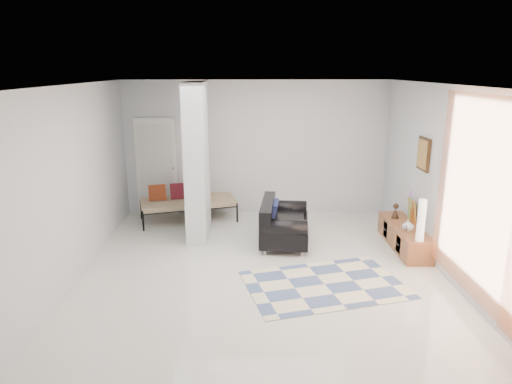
{
  "coord_description": "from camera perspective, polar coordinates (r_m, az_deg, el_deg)",
  "views": [
    {
      "loc": [
        -0.23,
        -6.47,
        3.02
      ],
      "look_at": [
        -0.06,
        0.6,
        1.1
      ],
      "focal_mm": 32.0,
      "sensor_mm": 36.0,
      "label": 1
    }
  ],
  "objects": [
    {
      "name": "floor",
      "position": [
        7.14,
        0.64,
        -9.81
      ],
      "size": [
        6.0,
        6.0,
        0.0
      ],
      "primitive_type": "plane",
      "color": "silver",
      "rests_on": "ground"
    },
    {
      "name": "ceiling",
      "position": [
        6.48,
        0.71,
        13.25
      ],
      "size": [
        6.0,
        6.0,
        0.0
      ],
      "primitive_type": "plane",
      "rotation": [
        3.14,
        0.0,
        0.0
      ],
      "color": "white",
      "rests_on": "wall_back"
    },
    {
      "name": "wall_back",
      "position": [
        9.61,
        0.05,
        5.5
      ],
      "size": [
        6.0,
        0.0,
        6.0
      ],
      "primitive_type": "plane",
      "rotation": [
        1.57,
        0.0,
        0.0
      ],
      "color": "silver",
      "rests_on": "ground"
    },
    {
      "name": "wall_front",
      "position": [
        3.84,
        2.26,
        -9.83
      ],
      "size": [
        6.0,
        0.0,
        6.0
      ],
      "primitive_type": "plane",
      "rotation": [
        -1.57,
        0.0,
        0.0
      ],
      "color": "silver",
      "rests_on": "ground"
    },
    {
      "name": "wall_left",
      "position": [
        7.13,
        -22.01,
        0.94
      ],
      "size": [
        0.0,
        6.0,
        6.0
      ],
      "primitive_type": "plane",
      "rotation": [
        1.57,
        0.0,
        1.57
      ],
      "color": "silver",
      "rests_on": "ground"
    },
    {
      "name": "wall_right",
      "position": [
        7.3,
        22.78,
        1.18
      ],
      "size": [
        0.0,
        6.0,
        6.0
      ],
      "primitive_type": "plane",
      "rotation": [
        1.57,
        0.0,
        -1.57
      ],
      "color": "silver",
      "rests_on": "ground"
    },
    {
      "name": "partition_column",
      "position": [
        8.28,
        -7.37,
        3.79
      ],
      "size": [
        0.35,
        1.2,
        2.8
      ],
      "primitive_type": "cube",
      "color": "silver",
      "rests_on": "floor"
    },
    {
      "name": "hallway_door",
      "position": [
        9.82,
        -12.31,
        3.1
      ],
      "size": [
        0.85,
        0.06,
        2.04
      ],
      "primitive_type": "cube",
      "color": "white",
      "rests_on": "floor"
    },
    {
      "name": "curtain",
      "position": [
        6.26,
        26.32,
        -0.95
      ],
      "size": [
        0.0,
        2.55,
        2.55
      ],
      "primitive_type": "plane",
      "rotation": [
        1.57,
        0.0,
        1.57
      ],
      "color": "orange",
      "rests_on": "wall_right"
    },
    {
      "name": "wall_art",
      "position": [
        8.06,
        20.23,
        4.47
      ],
      "size": [
        0.04,
        0.45,
        0.55
      ],
      "primitive_type": "cube",
      "color": "#3A240F",
      "rests_on": "wall_right"
    },
    {
      "name": "media_console",
      "position": [
        8.36,
        18.04,
        -5.26
      ],
      "size": [
        0.45,
        1.64,
        0.8
      ],
      "color": "brown",
      "rests_on": "floor"
    },
    {
      "name": "loveseat",
      "position": [
        8.13,
        3.22,
        -3.9
      ],
      "size": [
        0.97,
        1.48,
        0.76
      ],
      "rotation": [
        0.0,
        0.0,
        -0.12
      ],
      "color": "silver",
      "rests_on": "floor"
    },
    {
      "name": "daybed",
      "position": [
        9.38,
        -8.64,
        -1.1
      ],
      "size": [
        2.02,
        1.26,
        0.77
      ],
      "rotation": [
        0.0,
        0.0,
        0.26
      ],
      "color": "black",
      "rests_on": "floor"
    },
    {
      "name": "area_rug",
      "position": [
        6.78,
        8.56,
        -11.37
      ],
      "size": [
        2.5,
        1.96,
        0.01
      ],
      "primitive_type": "cube",
      "rotation": [
        0.0,
        0.0,
        0.24
      ],
      "color": "beige",
      "rests_on": "floor"
    },
    {
      "name": "cylinder_lamp",
      "position": [
        7.55,
        19.96,
        -3.34
      ],
      "size": [
        0.12,
        0.12,
        0.67
      ],
      "primitive_type": "cylinder",
      "color": "white",
      "rests_on": "media_console"
    },
    {
      "name": "bronze_figurine",
      "position": [
        8.6,
        17.04,
        -2.29
      ],
      "size": [
        0.15,
        0.15,
        0.27
      ],
      "primitive_type": null,
      "rotation": [
        0.0,
        0.0,
        -0.08
      ],
      "color": "#312115",
      "rests_on": "media_console"
    },
    {
      "name": "vase",
      "position": [
        8.02,
        18.46,
        -3.94
      ],
      "size": [
        0.19,
        0.19,
        0.2
      ],
      "primitive_type": "imported",
      "rotation": [
        0.0,
        0.0,
        0.01
      ],
      "color": "silver",
      "rests_on": "media_console"
    }
  ]
}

